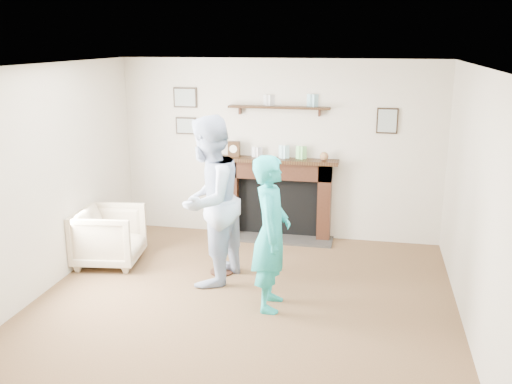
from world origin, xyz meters
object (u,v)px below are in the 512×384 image
(man, at_px, (210,281))
(pedestal_table, at_px, (221,220))
(armchair, at_px, (111,263))
(woman, at_px, (271,306))

(man, bearing_deg, pedestal_table, 176.63)
(armchair, xyz_separation_m, pedestal_table, (1.46, -0.01, 0.67))
(pedestal_table, bearing_deg, woman, -45.73)
(armchair, height_order, pedestal_table, pedestal_table)
(woman, relative_size, pedestal_table, 1.50)
(man, relative_size, woman, 1.19)
(woman, xyz_separation_m, pedestal_table, (-0.74, 0.76, 0.67))
(man, height_order, pedestal_table, pedestal_table)
(armchair, distance_m, man, 1.41)
(woman, height_order, pedestal_table, pedestal_table)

